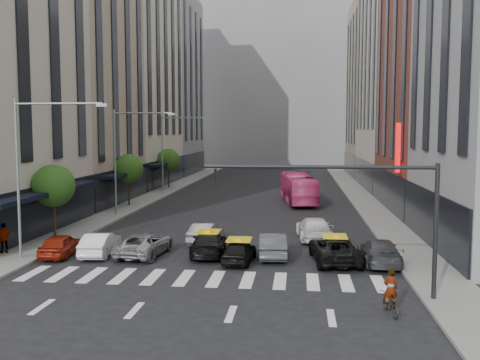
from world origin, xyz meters
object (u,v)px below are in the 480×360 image
(taxi_left, at_px, (209,244))
(pedestrian_far, at_px, (4,238))
(taxi_center, at_px, (239,251))
(car_red, at_px, (61,245))
(streetlamp_mid, at_px, (126,148))
(streetlamp_far, at_px, (170,143))
(motorcycle, at_px, (390,304))
(bus, at_px, (298,188))
(streetlamp_near, at_px, (33,157))
(car_white_front, at_px, (100,244))

(taxi_left, bearing_deg, pedestrian_far, 1.49)
(taxi_center, bearing_deg, car_red, 2.54)
(streetlamp_mid, relative_size, taxi_left, 1.86)
(taxi_center, bearing_deg, streetlamp_far, -65.17)
(streetlamp_far, bearing_deg, motorcycle, -64.65)
(streetlamp_mid, xyz_separation_m, taxi_left, (9.44, -13.52, -5.20))
(bus, relative_size, motorcycle, 6.56)
(streetlamp_mid, height_order, taxi_center, streetlamp_mid)
(streetlamp_near, relative_size, car_white_front, 2.14)
(taxi_left, bearing_deg, car_white_front, 1.72)
(streetlamp_mid, bearing_deg, motorcycle, -51.14)
(streetlamp_mid, xyz_separation_m, streetlamp_far, (0.00, 16.00, 0.00))
(taxi_left, relative_size, bus, 0.44)
(car_white_front, bearing_deg, bus, -119.74)
(car_white_front, distance_m, taxi_center, 8.41)
(streetlamp_far, height_order, bus, streetlamp_far)
(car_red, height_order, pedestrian_far, pedestrian_far)
(motorcycle, bearing_deg, bus, -94.30)
(car_white_front, height_order, taxi_center, car_white_front)
(motorcycle, bearing_deg, taxi_center, -58.84)
(streetlamp_mid, relative_size, car_white_front, 2.14)
(taxi_left, bearing_deg, taxi_center, 136.69)
(streetlamp_near, height_order, motorcycle, streetlamp_near)
(taxi_center, height_order, motorcycle, taxi_center)
(car_red, xyz_separation_m, pedestrian_far, (-3.40, -0.18, 0.37))
(streetlamp_near, xyz_separation_m, motorcycle, (18.41, -6.85, -5.47))
(motorcycle, bearing_deg, streetlamp_far, -75.44)
(streetlamp_far, xyz_separation_m, car_red, (0.84, -30.71, -5.23))
(streetlamp_near, bearing_deg, pedestrian_far, 156.57)
(taxi_left, height_order, motorcycle, taxi_left)
(motorcycle, relative_size, pedestrian_far, 0.93)
(streetlamp_near, distance_m, taxi_left, 11.06)
(streetlamp_far, distance_m, motorcycle, 43.33)
(streetlamp_mid, height_order, streetlamp_far, same)
(streetlamp_near, bearing_deg, car_white_front, 29.27)
(car_red, distance_m, taxi_left, 8.68)
(pedestrian_far, bearing_deg, bus, -163.12)
(streetlamp_mid, distance_m, car_red, 15.64)
(taxi_center, height_order, bus, bus)
(car_white_front, bearing_deg, streetlamp_far, -88.59)
(taxi_center, relative_size, pedestrian_far, 2.12)
(streetlamp_far, height_order, taxi_left, streetlamp_far)
(car_red, bearing_deg, streetlamp_far, -92.36)
(taxi_center, bearing_deg, bus, -92.60)
(car_red, xyz_separation_m, car_white_front, (2.23, 0.44, 0.02))
(streetlamp_far, bearing_deg, streetlamp_near, -90.00)
(car_red, relative_size, pedestrian_far, 2.21)
(bus, bearing_deg, taxi_center, 74.87)
(streetlamp_near, relative_size, pedestrian_far, 5.03)
(taxi_center, xyz_separation_m, pedestrian_far, (-14.00, 0.21, 0.40))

